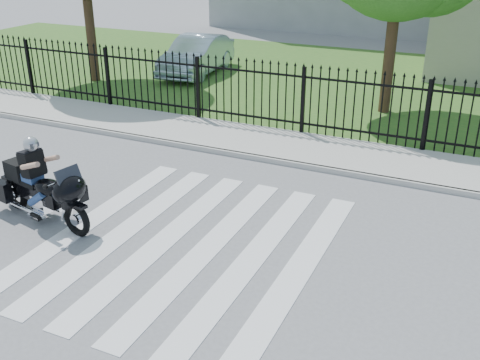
% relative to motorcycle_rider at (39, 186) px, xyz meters
% --- Properties ---
extents(ground, '(120.00, 120.00, 0.00)m').
position_rel_motorcycle_rider_xyz_m(ground, '(2.83, 0.30, -0.67)').
color(ground, slate).
rests_on(ground, ground).
extents(crosswalk, '(5.00, 5.50, 0.01)m').
position_rel_motorcycle_rider_xyz_m(crosswalk, '(2.83, 0.30, -0.66)').
color(crosswalk, silver).
rests_on(crosswalk, ground).
extents(sidewalk, '(40.00, 2.00, 0.12)m').
position_rel_motorcycle_rider_xyz_m(sidewalk, '(2.83, 5.30, -0.61)').
color(sidewalk, '#ADAAA3').
rests_on(sidewalk, ground).
extents(curb, '(40.00, 0.12, 0.12)m').
position_rel_motorcycle_rider_xyz_m(curb, '(2.83, 4.30, -0.61)').
color(curb, '#ADAAA3').
rests_on(curb, ground).
extents(grass_strip, '(40.00, 12.00, 0.02)m').
position_rel_motorcycle_rider_xyz_m(grass_strip, '(2.83, 12.30, -0.66)').
color(grass_strip, '#2D5D20').
rests_on(grass_strip, ground).
extents(iron_fence, '(26.00, 0.04, 1.80)m').
position_rel_motorcycle_rider_xyz_m(iron_fence, '(2.83, 6.30, 0.23)').
color(iron_fence, black).
rests_on(iron_fence, ground).
extents(motorcycle_rider, '(2.44, 1.14, 1.63)m').
position_rel_motorcycle_rider_xyz_m(motorcycle_rider, '(0.00, 0.00, 0.00)').
color(motorcycle_rider, black).
rests_on(motorcycle_rider, ground).
extents(parked_car, '(1.81, 4.23, 1.36)m').
position_rel_motorcycle_rider_xyz_m(parked_car, '(-2.88, 11.16, 0.03)').
color(parked_car, '#9DB3C6').
rests_on(parked_car, grass_strip).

